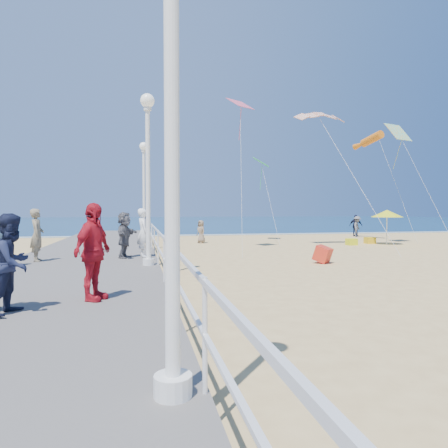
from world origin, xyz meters
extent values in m
plane|color=#DBB872|center=(0.00, 0.00, 0.00)|extent=(160.00, 160.00, 0.00)
cube|color=#0D2E4F|center=(0.00, 65.00, 0.01)|extent=(160.00, 90.00, 0.05)
cube|color=silver|center=(0.00, 20.50, 0.03)|extent=(160.00, 1.20, 0.04)
cube|color=slate|center=(-7.50, 0.00, 0.20)|extent=(5.00, 44.00, 0.40)
cube|color=white|center=(-5.05, 0.00, 1.45)|extent=(0.05, 42.00, 0.06)
cube|color=white|center=(-5.05, 0.00, 0.95)|extent=(0.05, 42.00, 0.04)
cylinder|color=white|center=(-5.35, -9.00, 0.50)|extent=(0.36, 0.36, 0.20)
cylinder|color=white|center=(-5.35, -9.00, 2.85)|extent=(0.14, 0.14, 4.70)
cylinder|color=white|center=(-5.35, 0.00, 0.50)|extent=(0.36, 0.36, 0.20)
cylinder|color=white|center=(-5.35, 0.00, 2.85)|extent=(0.14, 0.14, 4.70)
sphere|color=white|center=(-5.35, 0.00, 5.50)|extent=(0.44, 0.44, 0.44)
cylinder|color=white|center=(-5.35, 9.00, 0.50)|extent=(0.36, 0.36, 0.20)
cylinder|color=white|center=(-5.35, 9.00, 2.85)|extent=(0.14, 0.14, 4.70)
sphere|color=white|center=(-5.35, 9.00, 5.50)|extent=(0.44, 0.44, 0.44)
imported|color=white|center=(-5.48, 2.32, 1.29)|extent=(0.54, 0.72, 1.78)
imported|color=#3162BA|center=(-5.33, 2.47, 1.64)|extent=(0.36, 0.43, 0.78)
imported|color=red|center=(-6.50, -4.73, 1.33)|extent=(0.89, 1.18, 1.86)
imported|color=#182636|center=(-9.60, 0.54, 1.12)|extent=(0.48, 0.72, 1.45)
imported|color=#565459|center=(-6.15, 2.15, 1.23)|extent=(0.93, 1.62, 1.66)
imported|color=#807358|center=(-8.99, 1.74, 1.29)|extent=(0.49, 0.69, 1.77)
imported|color=#1A203B|center=(-7.72, -5.43, 1.23)|extent=(0.83, 0.95, 1.67)
imported|color=slate|center=(11.36, 16.07, 0.83)|extent=(1.17, 1.20, 1.65)
imported|color=#181B35|center=(11.53, 16.55, 0.87)|extent=(1.03, 1.02, 1.75)
imported|color=#7E6C57|center=(-1.71, 12.72, 0.74)|extent=(0.74, 0.85, 1.47)
cube|color=red|center=(1.53, 2.00, 0.30)|extent=(0.88, 0.89, 0.74)
cylinder|color=white|center=(9.30, 9.19, 0.90)|extent=(0.05, 0.05, 1.80)
cone|color=yellow|center=(9.30, 9.19, 1.91)|extent=(1.90, 1.90, 0.45)
cube|color=gold|center=(8.69, 10.04, 0.20)|extent=(0.55, 0.55, 0.40)
cube|color=yellow|center=(6.98, 9.29, 0.20)|extent=(0.55, 0.55, 0.40)
cylinder|color=orange|center=(10.18, 12.29, 7.04)|extent=(1.06, 3.00, 1.15)
cube|color=#D94F6E|center=(-0.39, 7.78, 7.69)|extent=(1.53, 1.47, 0.63)
cube|color=#1BDFEC|center=(9.99, 9.21, 6.91)|extent=(1.67, 1.34, 1.13)
cube|color=#2AC764|center=(2.62, 13.72, 5.42)|extent=(1.44, 1.53, 0.63)
camera|label=1|loc=(-5.65, -12.65, 2.12)|focal=32.00mm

